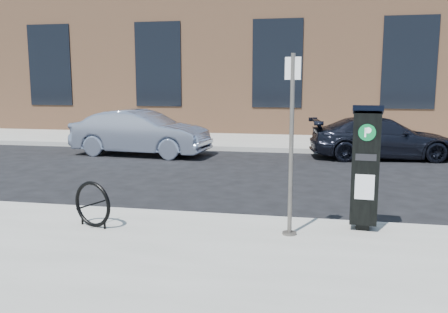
% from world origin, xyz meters
% --- Properties ---
extents(ground, '(120.00, 120.00, 0.00)m').
position_xyz_m(ground, '(0.00, 0.00, 0.00)').
color(ground, black).
rests_on(ground, ground).
extents(sidewalk_far, '(60.00, 12.00, 0.15)m').
position_xyz_m(sidewalk_far, '(0.00, 14.00, 0.07)').
color(sidewalk_far, gray).
rests_on(sidewalk_far, ground).
extents(curb_near, '(60.00, 0.12, 0.16)m').
position_xyz_m(curb_near, '(0.00, -0.02, 0.07)').
color(curb_near, '#9E9B93').
rests_on(curb_near, ground).
extents(curb_far, '(60.00, 0.12, 0.16)m').
position_xyz_m(curb_far, '(0.00, 8.02, 0.07)').
color(curb_far, '#9E9B93').
rests_on(curb_far, ground).
extents(building, '(28.00, 10.05, 8.25)m').
position_xyz_m(building, '(-0.00, 17.00, 4.15)').
color(building, '#976544').
rests_on(building, ground).
extents(parking_kiosk, '(0.45, 0.40, 1.82)m').
position_xyz_m(parking_kiosk, '(2.36, -0.35, 1.08)').
color(parking_kiosk, black).
rests_on(parking_kiosk, sidewalk_near).
extents(sign_pole, '(0.22, 0.20, 2.52)m').
position_xyz_m(sign_pole, '(1.32, -0.82, 1.40)').
color(sign_pole, '#5F5A54').
rests_on(sign_pole, sidewalk_near).
extents(bike_rack, '(0.68, 0.28, 0.70)m').
position_xyz_m(bike_rack, '(-1.57, -1.02, 0.49)').
color(bike_rack, black).
rests_on(bike_rack, sidewalk_near).
extents(car_silver, '(4.40, 1.85, 1.41)m').
position_xyz_m(car_silver, '(-3.77, 6.63, 0.71)').
color(car_silver, gray).
rests_on(car_silver, ground).
extents(car_dark, '(4.43, 2.25, 1.23)m').
position_xyz_m(car_dark, '(3.56, 7.40, 0.62)').
color(car_dark, black).
rests_on(car_dark, ground).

